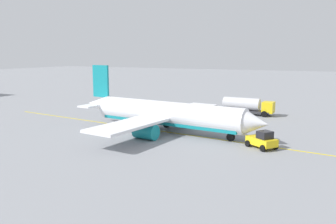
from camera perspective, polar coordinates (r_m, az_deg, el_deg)
ground_plane at (r=51.52m, az=0.00°, el=-3.29°), size 400.00×400.00×0.00m
airplane at (r=51.28m, az=-0.48°, el=-0.41°), size 30.95×28.12×9.52m
fuel_tanker at (r=67.72m, az=12.68°, el=1.05°), size 10.34×3.12×3.15m
pushback_tug at (r=44.23m, az=15.06°, el=-4.43°), size 4.10×3.82×2.20m
refueling_worker at (r=63.97m, az=8.23°, el=-0.12°), size 0.54×0.39×1.71m
safety_cone_nose at (r=47.90m, az=15.94°, el=-4.20°), size 0.66×0.66×0.74m
taxi_line_marking at (r=51.52m, az=0.00°, el=-3.29°), size 67.17×8.03×0.01m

